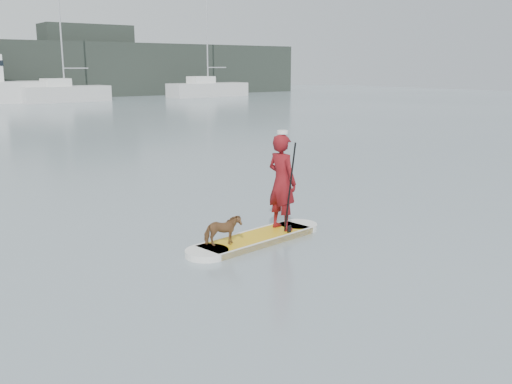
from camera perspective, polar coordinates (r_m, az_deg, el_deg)
ground at (r=13.67m, az=-8.79°, el=-1.95°), size 140.00×140.00×0.00m
paddleboard at (r=11.21m, az=0.00°, el=-4.70°), size 3.27×1.16×0.12m
paddler at (r=11.47m, az=2.61°, el=1.00°), size 0.54×0.75×1.94m
white_cap at (r=11.31m, az=2.66°, el=6.00°), size 0.22×0.22×0.07m
dog at (r=10.55m, az=-3.35°, el=-3.87°), size 0.73×0.48×0.57m
paddle at (r=11.26m, az=3.38°, el=-0.76°), size 0.10×0.30×2.00m
sailboat_e at (r=59.12m, az=-18.62°, el=9.41°), size 8.74×3.64×12.32m
sailboat_f at (r=65.87m, az=-4.88°, el=10.32°), size 9.68×3.47×14.23m
shore_building_east at (r=70.05m, az=-16.44°, el=12.48°), size 10.00×4.00×8.00m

